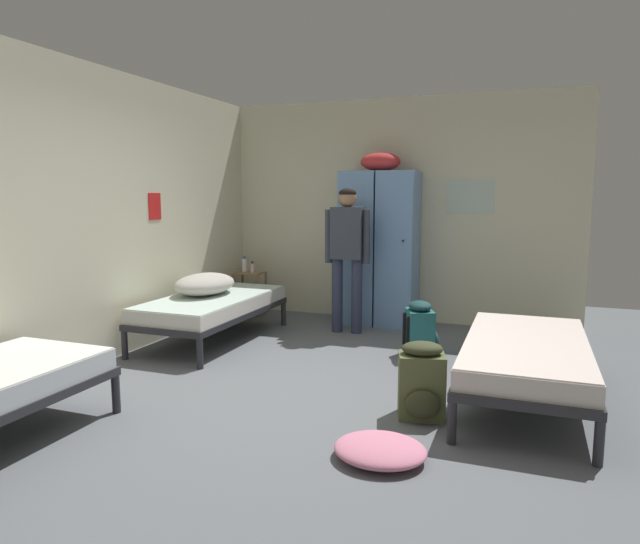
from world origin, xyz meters
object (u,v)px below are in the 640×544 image
locker_bank (379,245)px  lotion_bottle (252,268)px  shelf_unit (249,289)px  clothes_pile_pink (380,450)px  bed_left_rear (213,306)px  water_bottle (244,265)px  bedding_heap (205,284)px  backpack_olive (422,382)px  bed_right (526,354)px  backpack_teal (421,330)px  person_traveler (347,246)px

locker_bank → lotion_bottle: size_ratio=14.27×
shelf_unit → clothes_pile_pink: 4.30m
bed_left_rear → water_bottle: water_bottle is taller
shelf_unit → bed_left_rear: 1.34m
bedding_heap → lotion_bottle: bearing=92.6°
shelf_unit → bedding_heap: bedding_heap is taller
bed_left_rear → backpack_olive: 2.84m
bed_left_rear → bedding_heap: (-0.13, 0.06, 0.22)m
shelf_unit → water_bottle: (-0.08, 0.02, 0.31)m
bed_right → bed_left_rear: bearing=166.4°
locker_bank → backpack_teal: locker_bank is taller
shelf_unit → person_traveler: bearing=-17.3°
person_traveler → shelf_unit: bearing=162.7°
bed_right → backpack_olive: 0.89m
bed_left_rear → backpack_teal: (2.22, 0.19, -0.12)m
bed_left_rear → bed_right: bearing=-13.6°
person_traveler → clothes_pile_pink: bearing=-68.4°
bed_left_rear → clothes_pile_pink: (2.40, -2.06, -0.32)m
water_bottle → backpack_olive: (2.84, -2.67, -0.40)m
locker_bank → bedding_heap: locker_bank is taller
bed_left_rear → person_traveler: (1.25, 0.85, 0.61)m
bedding_heap → water_bottle: bearing=99.1°
locker_bank → bed_left_rear: bearing=-135.8°
bedding_heap → lotion_bottle: bedding_heap is taller
clothes_pile_pink → bed_right: bearing=58.4°
water_bottle → backpack_teal: (2.55, -1.15, -0.40)m
bedding_heap → backpack_olive: 3.00m
bed_left_rear → backpack_olive: (2.51, -1.33, -0.12)m
bed_right → clothes_pile_pink: 1.54m
bed_right → bedding_heap: 3.42m
clothes_pile_pink → shelf_unit: bearing=128.1°
bedding_heap → clothes_pile_pink: (2.52, -2.11, -0.55)m
bed_left_rear → clothes_pile_pink: bearing=-40.6°
water_bottle → backpack_teal: bearing=-24.2°
water_bottle → backpack_teal: 2.82m
person_traveler → backpack_olive: 2.63m
bedding_heap → backpack_teal: bedding_heap is taller
backpack_olive → backpack_teal: same height
bedding_heap → water_bottle: 1.30m
locker_bank → backpack_teal: size_ratio=3.76×
locker_bank → bed_right: locker_bank is taller
backpack_teal → clothes_pile_pink: size_ratio=0.98×
bed_left_rear → backpack_olive: bearing=-28.0°
shelf_unit → backpack_olive: 3.83m
locker_bank → person_traveler: locker_bank is taller
bed_right → lotion_bottle: bearing=148.7°
lotion_bottle → backpack_teal: 2.66m
bedding_heap → person_traveler: 1.63m
bed_right → bedding_heap: size_ratio=2.36×
person_traveler → clothes_pile_pink: person_traveler is taller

